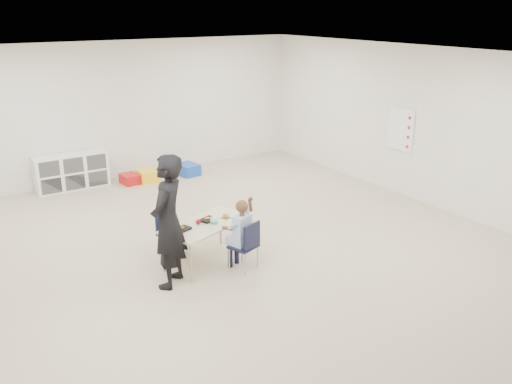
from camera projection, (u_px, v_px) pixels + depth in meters
room at (235, 160)px, 7.55m from camera, size 9.00×9.02×2.80m
table at (207, 242)px, 7.60m from camera, size 1.42×1.02×0.59m
chair_near at (243, 245)px, 7.38m from camera, size 0.43×0.41×0.71m
chair_far at (172, 233)px, 7.78m from camera, size 0.43×0.41×0.71m
child at (243, 231)px, 7.31m from camera, size 0.60×0.60×1.11m
lunch_tray_near at (208, 219)px, 7.59m from camera, size 0.26×0.22×0.03m
lunch_tray_far at (182, 229)px, 7.26m from camera, size 0.26×0.22×0.03m
milk_carton at (214, 221)px, 7.45m from camera, size 0.09×0.09×0.10m
bread_roll at (226, 216)px, 7.67m from camera, size 0.09×0.09×0.07m
apple_near at (198, 222)px, 7.45m from camera, size 0.07×0.07×0.07m
apple_far at (180, 233)px, 7.09m from camera, size 0.07×0.07×0.07m
cubby_shelf at (72, 171)px, 10.66m from camera, size 1.40×0.40×0.70m
rules_poster at (401, 129)px, 10.13m from camera, size 0.02×0.60×0.80m
adult at (168, 222)px, 6.80m from camera, size 0.75×0.74×1.75m
bin_red at (130, 179)px, 11.02m from camera, size 0.35×0.43×0.20m
bin_yellow at (147, 176)px, 11.18m from camera, size 0.39×0.49×0.23m
bin_blue at (188, 169)px, 11.59m from camera, size 0.44×0.54×0.24m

